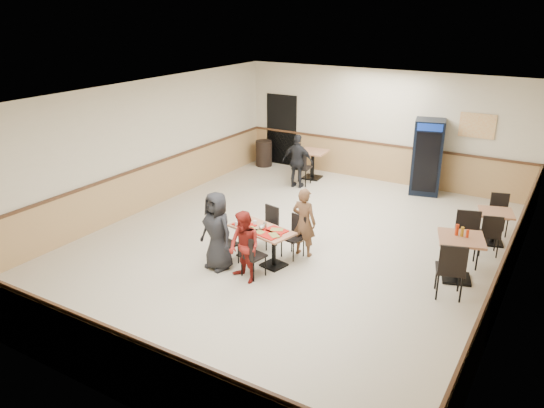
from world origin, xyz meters
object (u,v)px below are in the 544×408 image
Objects in this scene: diner_woman_right at (244,247)px; back_table at (313,160)px; diner_woman_left at (217,231)px; pepsi_cooler at (427,157)px; side_table_far at (495,222)px; main_table at (262,240)px; diner_man_opposite at (304,222)px; side_table_near at (460,252)px; trash_bin at (264,153)px; lone_diner at (298,161)px.

diner_woman_right is 1.63× the size of back_table.
pepsi_cooler reaches higher than diner_woman_left.
back_table reaches higher than side_table_far.
diner_woman_left is (-0.55, -0.65, 0.30)m from main_table.
diner_man_opposite reaches higher than main_table.
side_table_near is 0.50× the size of pepsi_cooler.
diner_man_opposite is 2.84m from side_table_near.
side_table_near is at bearing 50.58° from diner_woman_right.
side_table_near is (3.20, 1.95, -0.10)m from diner_woman_right.
side_table_far is 1.01× the size of back_table.
diner_woman_right is 0.67× the size of pepsi_cooler.
side_table_near is 1.24× the size of trash_bin.
main_table is 1.75× the size of trash_bin.
back_table is 1.85m from trash_bin.
diner_man_opposite is 4.90m from pepsi_cooler.
diner_woman_right is 1.50m from diner_man_opposite.
lone_diner is 5.21m from side_table_far.
pepsi_cooler is 4.86m from trash_bin.
pepsi_cooler is (1.40, 6.24, 0.31)m from diner_woman_right.
pepsi_cooler reaches higher than side_table_near.
diner_woman_left is 1.15× the size of diner_woman_right.
diner_woman_right is (0.69, -0.15, -0.09)m from diner_woman_left.
side_table_near is 6.20m from back_table.
diner_man_opposite is 3.91m from side_table_far.
diner_man_opposite is at bearing -51.11° from trash_bin.
diner_man_opposite is at bearing 111.49° from lone_diner.
trash_bin reaches higher than side_table_far.
side_table_far is (5.09, -1.09, -0.25)m from lone_diner.
main_table is at bearing -58.68° from trash_bin.
side_table_far is at bearing 52.66° from main_table.
main_table is 6.32m from trash_bin.
back_table is 1.03× the size of trash_bin.
diner_man_opposite is (0.40, 1.45, 0.04)m from diner_woman_right.
diner_woman_right is at bearing 99.61° from lone_diner.
trash_bin is at bearing 138.17° from diner_woman_right.
diner_man_opposite is at bearing 62.13° from diner_woman_left.
diner_man_opposite is 1.72× the size of back_table.
lone_diner reaches higher than diner_man_opposite.
diner_woman_left is 1.86× the size of back_table.
diner_man_opposite is 0.96× the size of lone_diner.
lone_diner is at bearing -34.42° from trash_bin.
side_table_near is at bearing 139.52° from lone_diner.
pepsi_cooler reaches higher than main_table.
pepsi_cooler reaches higher than diner_man_opposite.
diner_woman_left is 0.71m from diner_woman_right.
side_table_near reaches higher than main_table.
side_table_near is at bearing 31.26° from main_table.
diner_woman_right is 0.95× the size of diner_man_opposite.
trash_bin is (-1.81, 0.35, -0.14)m from back_table.
pepsi_cooler reaches higher than back_table.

